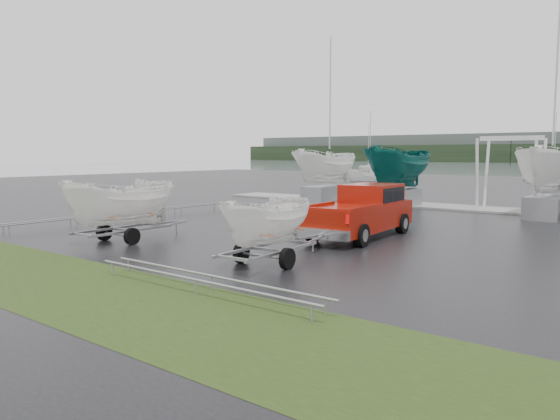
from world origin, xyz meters
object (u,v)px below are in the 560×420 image
object	(u,v)px
trailer_hitched	(267,182)
boat_hoist	(510,163)
pickup_truck	(364,210)
trailer_parked	(120,163)

from	to	relation	value
trailer_hitched	boat_hoist	bearing A→B (deg)	81.39
pickup_truck	trailer_hitched	distance (m)	6.63
pickup_truck	trailer_hitched	size ratio (longest dim) A/B	1.39
pickup_truck	trailer_hitched	world-z (taller)	trailer_hitched
pickup_truck	boat_hoist	distance (m)	12.95
trailer_parked	pickup_truck	bearing A→B (deg)	45.17
pickup_truck	boat_hoist	bearing A→B (deg)	77.05
pickup_truck	trailer_parked	distance (m)	9.20
trailer_parked	boat_hoist	xyz separation A→B (m)	(7.94, 19.31, -0.18)
trailer_hitched	trailer_parked	distance (m)	6.74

